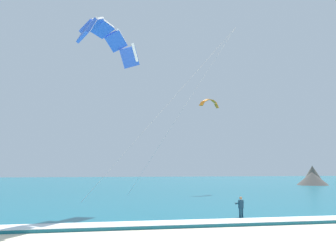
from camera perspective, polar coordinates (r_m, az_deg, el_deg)
The scene contains 7 objects.
sea at distance 82.11m, azimuth -4.16°, elevation -9.62°, with size 200.00×120.00×0.20m, color #146075.
surf_foam at distance 24.52m, azimuth 11.61°, elevation -15.30°, with size 200.00×1.96×0.04m, color white.
surfboard at distance 26.47m, azimuth 12.20°, elevation -15.09°, with size 0.72×1.46×0.09m.
kitesurfer at distance 26.37m, azimuth 12.12°, elevation -13.12°, with size 0.59×0.59×1.69m.
kite_primary at distance 32.91m, azimuth -10.19°, elevation 14.48°, with size 12.62×9.62×16.01m.
kite_distant at distance 54.42m, azimuth 6.99°, elevation 3.99°, with size 3.62×2.18×1.35m.
headland_right at distance 79.48m, azimuth 23.08°, elevation -7.95°, with size 6.87×6.87×4.30m.
Camera 1 is at (-8.96, -6.76, 3.79)m, focal length 36.32 mm.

